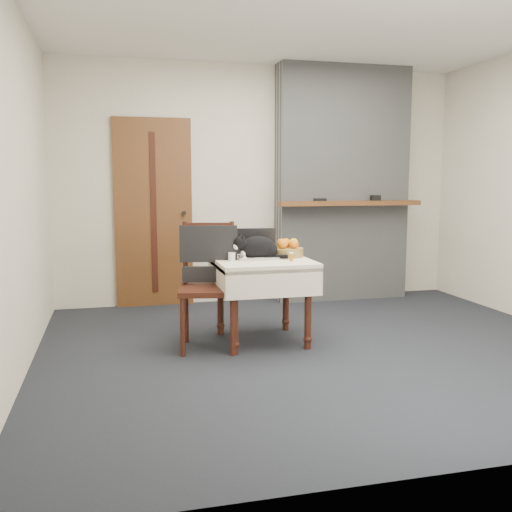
{
  "coord_description": "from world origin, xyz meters",
  "views": [
    {
      "loc": [
        -1.63,
        -4.19,
        1.35
      ],
      "look_at": [
        -0.5,
        0.28,
        0.74
      ],
      "focal_mm": 40.0,
      "sensor_mm": 36.0,
      "label": 1
    }
  ],
  "objects_px": {
    "fruit_basket": "(288,250)",
    "chair": "(208,267)",
    "side_table": "(262,273)",
    "door": "(154,213)",
    "cat": "(259,248)",
    "laptop": "(257,250)",
    "pill_bottle": "(291,256)",
    "cream_jar": "(232,257)"
  },
  "relations": [
    {
      "from": "pill_bottle",
      "to": "cat",
      "type": "bearing_deg",
      "value": 142.59
    },
    {
      "from": "door",
      "to": "side_table",
      "type": "bearing_deg",
      "value": -65.02
    },
    {
      "from": "cat",
      "to": "fruit_basket",
      "type": "xyz_separation_m",
      "value": [
        0.28,
        0.09,
        -0.03
      ]
    },
    {
      "from": "door",
      "to": "chair",
      "type": "relative_size",
      "value": 1.97
    },
    {
      "from": "door",
      "to": "laptop",
      "type": "relative_size",
      "value": 5.45
    },
    {
      "from": "side_table",
      "to": "pill_bottle",
      "type": "height_order",
      "value": "pill_bottle"
    },
    {
      "from": "fruit_basket",
      "to": "cat",
      "type": "bearing_deg",
      "value": -162.6
    },
    {
      "from": "laptop",
      "to": "cream_jar",
      "type": "bearing_deg",
      "value": -144.04
    },
    {
      "from": "pill_bottle",
      "to": "fruit_basket",
      "type": "height_order",
      "value": "fruit_basket"
    },
    {
      "from": "pill_bottle",
      "to": "laptop",
      "type": "bearing_deg",
      "value": 128.95
    },
    {
      "from": "door",
      "to": "chair",
      "type": "xyz_separation_m",
      "value": [
        0.32,
        -1.64,
        -0.35
      ]
    },
    {
      "from": "fruit_basket",
      "to": "chair",
      "type": "relative_size",
      "value": 0.26
    },
    {
      "from": "pill_bottle",
      "to": "fruit_basket",
      "type": "distance_m",
      "value": 0.27
    },
    {
      "from": "side_table",
      "to": "pill_bottle",
      "type": "distance_m",
      "value": 0.3
    },
    {
      "from": "door",
      "to": "fruit_basket",
      "type": "height_order",
      "value": "door"
    },
    {
      "from": "fruit_basket",
      "to": "side_table",
      "type": "bearing_deg",
      "value": -158.1
    },
    {
      "from": "laptop",
      "to": "cat",
      "type": "distance_m",
      "value": 0.1
    },
    {
      "from": "cream_jar",
      "to": "pill_bottle",
      "type": "xyz_separation_m",
      "value": [
        0.46,
        -0.14,
        0.0
      ]
    },
    {
      "from": "laptop",
      "to": "cream_jar",
      "type": "distance_m",
      "value": 0.28
    },
    {
      "from": "laptop",
      "to": "pill_bottle",
      "type": "bearing_deg",
      "value": -42.93
    },
    {
      "from": "chair",
      "to": "door",
      "type": "bearing_deg",
      "value": 112.37
    },
    {
      "from": "side_table",
      "to": "laptop",
      "type": "relative_size",
      "value": 2.12
    },
    {
      "from": "side_table",
      "to": "laptop",
      "type": "distance_m",
      "value": 0.2
    },
    {
      "from": "cat",
      "to": "fruit_basket",
      "type": "distance_m",
      "value": 0.29
    },
    {
      "from": "door",
      "to": "cream_jar",
      "type": "relative_size",
      "value": 29.76
    },
    {
      "from": "door",
      "to": "laptop",
      "type": "height_order",
      "value": "door"
    },
    {
      "from": "pill_bottle",
      "to": "chair",
      "type": "height_order",
      "value": "chair"
    },
    {
      "from": "pill_bottle",
      "to": "door",
      "type": "bearing_deg",
      "value": 118.15
    },
    {
      "from": "cream_jar",
      "to": "pill_bottle",
      "type": "relative_size",
      "value": 0.92
    },
    {
      "from": "pill_bottle",
      "to": "fruit_basket",
      "type": "relative_size",
      "value": 0.27
    },
    {
      "from": "door",
      "to": "fruit_basket",
      "type": "xyz_separation_m",
      "value": [
        1.02,
        -1.55,
        -0.24
      ]
    },
    {
      "from": "door",
      "to": "pill_bottle",
      "type": "relative_size",
      "value": 27.42
    },
    {
      "from": "side_table",
      "to": "laptop",
      "type": "xyz_separation_m",
      "value": [
        -0.02,
        0.11,
        0.17
      ]
    },
    {
      "from": "pill_bottle",
      "to": "fruit_basket",
      "type": "xyz_separation_m",
      "value": [
        0.05,
        0.26,
        0.02
      ]
    },
    {
      "from": "side_table",
      "to": "cat",
      "type": "relative_size",
      "value": 1.7
    },
    {
      "from": "laptop",
      "to": "cream_jar",
      "type": "xyz_separation_m",
      "value": [
        -0.25,
        -0.13,
        -0.03
      ]
    },
    {
      "from": "laptop",
      "to": "pill_bottle",
      "type": "xyz_separation_m",
      "value": [
        0.22,
        -0.27,
        -0.02
      ]
    },
    {
      "from": "fruit_basket",
      "to": "chair",
      "type": "bearing_deg",
      "value": -171.93
    },
    {
      "from": "laptop",
      "to": "cream_jar",
      "type": "height_order",
      "value": "laptop"
    },
    {
      "from": "cat",
      "to": "chair",
      "type": "height_order",
      "value": "chair"
    },
    {
      "from": "side_table",
      "to": "chair",
      "type": "relative_size",
      "value": 0.77
    },
    {
      "from": "side_table",
      "to": "chair",
      "type": "bearing_deg",
      "value": 179.86
    }
  ]
}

